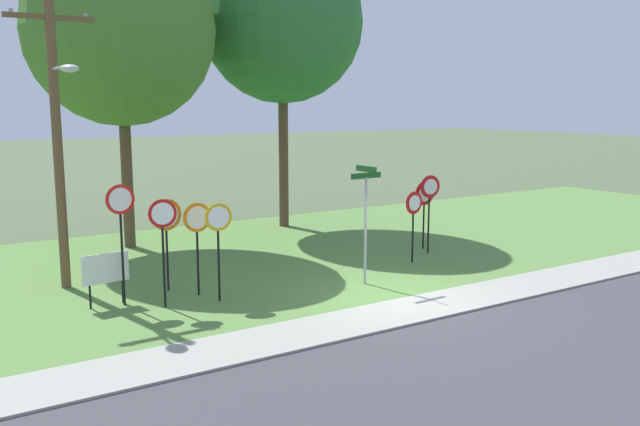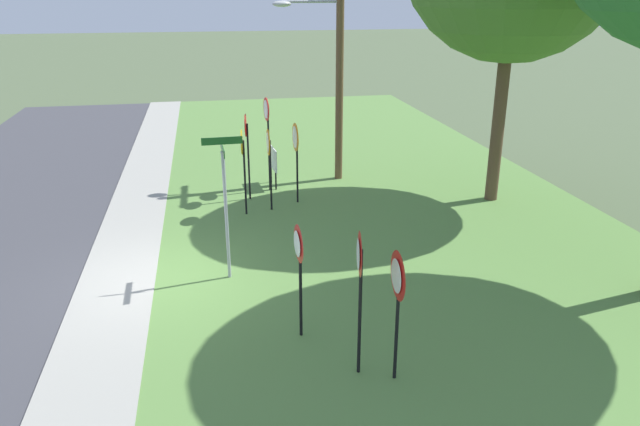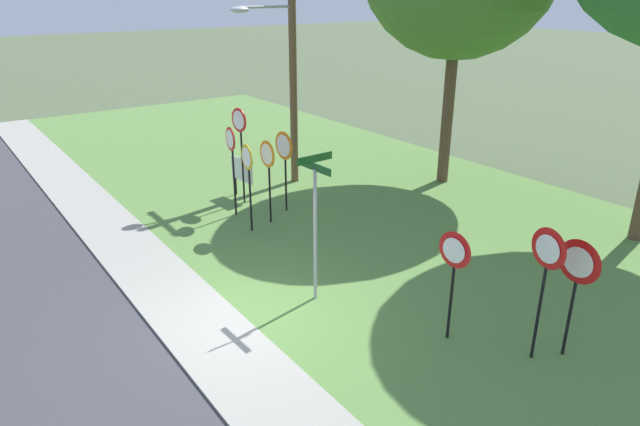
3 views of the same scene
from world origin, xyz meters
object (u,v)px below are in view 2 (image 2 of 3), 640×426
object	(u,v)px
stop_sign_far_right	(296,145)
yield_sign_far_left	(397,287)
notice_board	(273,160)
yield_sign_near_right	(359,270)
stop_sign_far_center	(247,139)
stop_sign_near_right	(267,124)
street_name_post	(225,197)
stop_sign_far_left	(243,154)
utility_pole	(335,48)
stop_sign_near_left	(269,152)
yield_sign_near_left	(298,256)

from	to	relation	value
stop_sign_far_right	yield_sign_far_left	world-z (taller)	stop_sign_far_right
yield_sign_far_left	notice_board	distance (m)	10.39
yield_sign_near_right	yield_sign_far_left	bearing A→B (deg)	72.26
yield_sign_near_right	stop_sign_far_center	bearing A→B (deg)	-164.59
stop_sign_near_right	street_name_post	distance (m)	6.04
stop_sign_far_left	street_name_post	xyz separation A→B (m)	(3.83, -0.62, 0.13)
yield_sign_near_right	street_name_post	distance (m)	4.28
stop_sign_near_right	utility_pole	distance (m)	3.15
yield_sign_far_left	yield_sign_near_right	bearing A→B (deg)	-115.44
yield_sign_far_left	notice_board	bearing A→B (deg)	-174.97
yield_sign_far_left	notice_board	size ratio (longest dim) A/B	1.76
stop_sign_near_left	stop_sign_near_right	distance (m)	1.83
stop_sign_far_right	notice_board	xyz separation A→B (m)	(-1.67, -0.48, -0.86)
yield_sign_far_left	utility_pole	distance (m)	11.14
stop_sign_far_left	utility_pole	distance (m)	4.85
stop_sign_near_right	yield_sign_far_left	world-z (taller)	stop_sign_near_right
stop_sign_near_left	street_name_post	size ratio (longest dim) A/B	0.74
stop_sign_near_left	yield_sign_far_left	size ratio (longest dim) A/B	1.04
yield_sign_near_left	yield_sign_near_right	size ratio (longest dim) A/B	0.87
stop_sign_far_right	yield_sign_near_left	size ratio (longest dim) A/B	1.10
yield_sign_near_left	notice_board	xyz separation A→B (m)	(-8.79, 0.57, -0.73)
stop_sign_near_right	stop_sign_far_center	xyz separation A→B (m)	(0.74, -0.68, -0.24)
stop_sign_far_right	yield_sign_near_left	bearing A→B (deg)	-10.95
stop_sign_far_left	stop_sign_far_right	size ratio (longest dim) A/B	1.01
stop_sign_far_right	yield_sign_far_left	distance (m)	8.66
stop_sign_near_left	stop_sign_far_left	world-z (taller)	stop_sign_far_left
stop_sign_near_left	notice_board	size ratio (longest dim) A/B	1.84
stop_sign_near_left	yield_sign_near_right	world-z (taller)	yield_sign_near_right
notice_board	stop_sign_near_right	bearing A→B (deg)	-31.30
stop_sign_far_left	stop_sign_near_right	bearing A→B (deg)	162.16
stop_sign_near_right	stop_sign_far_center	world-z (taller)	stop_sign_near_right
stop_sign_far_left	stop_sign_far_center	size ratio (longest dim) A/B	0.93
street_name_post	stop_sign_far_right	bearing A→B (deg)	152.40
yield_sign_near_left	yield_sign_far_left	size ratio (longest dim) A/B	0.96
utility_pole	yield_sign_near_left	bearing A→B (deg)	-15.78
stop_sign_far_left	stop_sign_far_right	xyz separation A→B (m)	(-0.70, 1.54, 0.00)
stop_sign_near_right	stop_sign_far_right	size ratio (longest dim) A/B	1.22
stop_sign_far_right	yield_sign_near_right	xyz separation A→B (m)	(8.40, -0.31, 0.13)
yield_sign_far_left	notice_board	xyz separation A→B (m)	(-10.33, -0.69, -0.80)
stop_sign_far_center	yield_sign_far_left	xyz separation A→B (m)	(9.23, 1.55, -0.18)
stop_sign_far_center	utility_pole	xyz separation A→B (m)	(-1.54, 2.89, 2.33)
stop_sign_near_left	street_name_post	bearing A→B (deg)	-18.08
yield_sign_near_right	street_name_post	xyz separation A→B (m)	(-3.86, -1.85, -0.00)
stop_sign_near_right	yield_sign_near_right	world-z (taller)	stop_sign_near_right
yield_sign_near_left	yield_sign_far_left	distance (m)	1.99
stop_sign_far_center	street_name_post	bearing A→B (deg)	-2.38
notice_board	yield_sign_near_left	bearing A→B (deg)	-8.37
stop_sign_near_left	yield_sign_far_left	distance (m)	8.25
stop_sign_far_center	yield_sign_far_left	size ratio (longest dim) A/B	1.15
stop_sign_near_left	stop_sign_far_center	world-z (taller)	stop_sign_far_center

